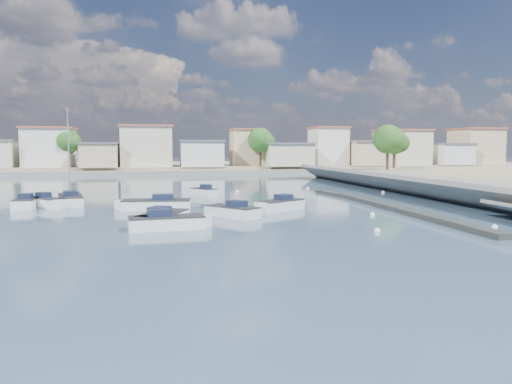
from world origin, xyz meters
The scene contains 17 objects.
ground centered at (0.00, 40.00, 0.00)m, with size 400.00×400.00×0.00m, color #2C3F58.
seawall_walkway centered at (18.50, 13.00, 0.90)m, with size 5.00×90.00×1.80m, color slate.
breakwater centered at (6.90, 12.69, 0.17)m, with size 2.00×31.02×0.35m.
far_shore_land centered at (0.00, 92.00, 0.70)m, with size 160.00×40.00×1.40m, color gray.
far_shore_quay centered at (0.00, 71.00, 0.40)m, with size 160.00×2.50×0.80m, color slate.
far_town centered at (10.71, 76.92, 4.93)m, with size 113.01×12.80×8.35m.
shore_trees centered at (8.34, 68.11, 6.22)m, with size 74.56×38.32×7.92m.
motorboat_a centered at (-6.94, 9.27, 0.38)m, with size 4.07×4.49×1.48m.
motorboat_b centered at (-11.80, 6.59, 0.38)m, with size 3.75×5.27×1.48m.
motorboat_c centered at (-12.72, 14.96, 0.38)m, with size 6.39×2.79×1.48m.
motorboat_d centered at (-2.51, 12.54, 0.38)m, with size 4.61×3.93×1.48m.
motorboat_e centered at (-23.42, 18.33, 0.38)m, with size 1.73×4.69×1.48m.
motorboat_f centered at (-7.68, 26.11, 0.38)m, with size 3.06×3.60×1.48m.
motorboat_g centered at (-21.80, 18.18, 0.38)m, with size 3.76×4.06×1.48m.
motorboat_h centered at (-11.41, 4.48, 0.38)m, with size 5.39×2.39×1.48m.
sailboat centered at (-20.32, 20.62, 0.41)m, with size 3.23×6.73×9.00m.
mooring_buoys centered at (4.95, 16.42, 0.05)m, with size 16.76×32.54×0.41m.
Camera 1 is at (-11.83, -27.47, 5.15)m, focal length 35.00 mm.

